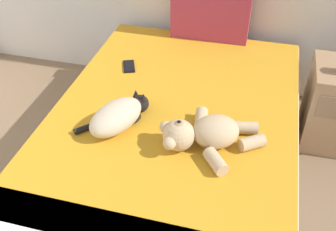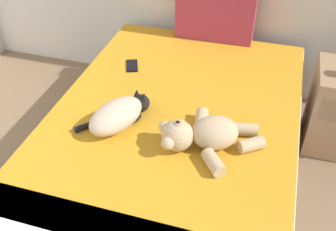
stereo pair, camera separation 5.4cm
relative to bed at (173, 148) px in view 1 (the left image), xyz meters
name	(u,v)px [view 1 (the left image)]	position (x,y,z in m)	size (l,w,h in m)	color
bed	(173,148)	(0.00, 0.00, 0.00)	(1.42, 2.08, 0.50)	#9E7A56
patterned_cushion	(211,12)	(0.03, 0.96, 0.46)	(0.56, 0.12, 0.40)	#A5334C
cat	(119,116)	(-0.26, -0.16, 0.32)	(0.36, 0.42, 0.15)	#C6B293
teddy_bear	(205,134)	(0.21, -0.19, 0.33)	(0.54, 0.44, 0.17)	tan
cell_phone	(129,66)	(-0.40, 0.42, 0.26)	(0.12, 0.16, 0.01)	black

